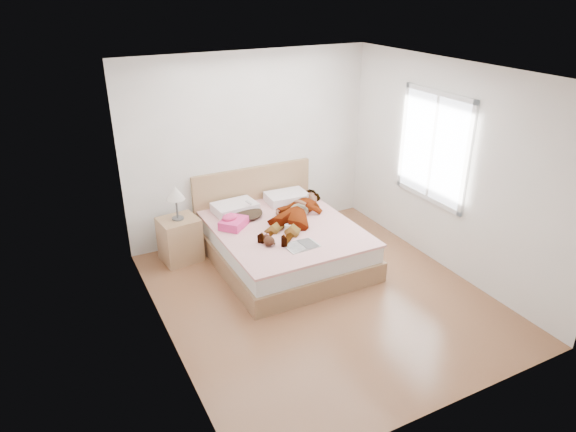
% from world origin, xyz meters
% --- Properties ---
extents(ground, '(4.00, 4.00, 0.00)m').
position_xyz_m(ground, '(0.00, 0.00, 0.00)').
color(ground, '#542D1A').
rests_on(ground, ground).
extents(woman, '(1.64, 1.58, 0.23)m').
position_xyz_m(woman, '(0.24, 1.09, 0.62)').
color(woman, white).
rests_on(woman, bed).
extents(hair, '(0.61, 0.69, 0.09)m').
position_xyz_m(hair, '(-0.33, 1.54, 0.55)').
color(hair, black).
rests_on(hair, bed).
extents(phone, '(0.10, 0.10, 0.05)m').
position_xyz_m(phone, '(-0.26, 1.49, 0.69)').
color(phone, silver).
rests_on(phone, bed).
extents(room_shell, '(4.00, 4.00, 4.00)m').
position_xyz_m(room_shell, '(1.77, 0.30, 1.50)').
color(room_shell, white).
rests_on(room_shell, ground).
extents(bed, '(1.80, 2.08, 1.00)m').
position_xyz_m(bed, '(0.00, 1.04, 0.28)').
color(bed, brown).
rests_on(bed, ground).
extents(towel, '(0.44, 0.44, 0.18)m').
position_xyz_m(towel, '(-0.60, 1.24, 0.58)').
color(towel, '#DF3C95').
rests_on(towel, bed).
extents(magazine, '(0.41, 0.28, 0.02)m').
position_xyz_m(magazine, '(-0.06, 0.37, 0.52)').
color(magazine, silver).
rests_on(magazine, bed).
extents(coffee_mug, '(0.13, 0.11, 0.10)m').
position_xyz_m(coffee_mug, '(-0.03, 0.80, 0.56)').
color(coffee_mug, white).
rests_on(coffee_mug, bed).
extents(plush_toy, '(0.14, 0.20, 0.11)m').
position_xyz_m(plush_toy, '(-0.40, 0.59, 0.57)').
color(plush_toy, black).
rests_on(plush_toy, bed).
extents(nightstand, '(0.53, 0.49, 1.05)m').
position_xyz_m(nightstand, '(-1.21, 1.62, 0.35)').
color(nightstand, olive).
rests_on(nightstand, ground).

